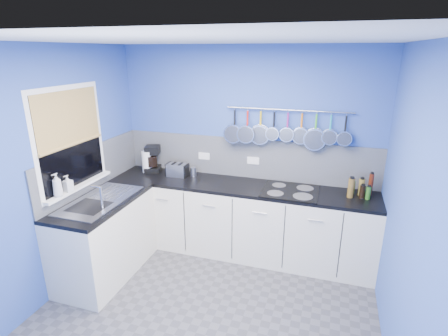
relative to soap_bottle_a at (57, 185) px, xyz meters
The scene contains 43 objects.
floor 1.93m from the soap_bottle_a, ahead, with size 3.20×3.00×0.02m, color #47474C.
ceiling 2.03m from the soap_bottle_a, ahead, with size 3.20×3.00×0.02m, color white.
wall_back 2.16m from the soap_bottle_a, 44.99° to the left, with size 3.20×0.02×2.50m, color #314FA4.
wall_front 2.14m from the soap_bottle_a, 44.25° to the right, with size 3.20×0.02×2.50m, color #314FA4.
wall_left 0.12m from the soap_bottle_a, 166.41° to the left, with size 0.02×3.00×2.50m, color #314FA4.
wall_right 3.14m from the soap_bottle_a, ahead, with size 0.02×3.00×2.50m, color #314FA4.
backsplash_back 2.15m from the soap_bottle_a, 44.57° to the left, with size 3.20×0.02×0.50m, color slate.
backsplash_left 0.62m from the soap_bottle_a, 95.35° to the left, with size 0.02×1.80×0.50m, color slate.
cabinet_run_back 2.09m from the soap_bottle_a, 38.55° to the left, with size 3.20×0.60×0.86m, color silver.
worktop_back 1.98m from the soap_bottle_a, 38.55° to the left, with size 3.20×0.60×0.04m, color black.
cabinet_run_left 0.84m from the soap_bottle_a, 54.24° to the left, with size 0.60×1.20×0.86m, color silver.
worktop_left 0.49m from the soap_bottle_a, 54.24° to the left, with size 0.60×1.20×0.04m, color black.
window_frame 0.50m from the soap_bottle_a, 98.02° to the left, with size 0.01×1.00×1.10m, color white.
window_glass 0.50m from the soap_bottle_a, 97.14° to the left, with size 0.01×0.90×1.00m, color black.
bamboo_blind 0.69m from the soap_bottle_a, 95.72° to the left, with size 0.01×0.90×0.55m, color tan.
window_sill 0.35m from the soap_bottle_a, 93.58° to the left, with size 0.10×0.98×0.03m, color white.
sink_unit 0.47m from the soap_bottle_a, 54.24° to the left, with size 0.50×0.95×0.01m, color silver.
mixer_tap 0.44m from the soap_bottle_a, 19.66° to the left, with size 0.12×0.08×0.26m, color silver, non-canonical shape.
socket_left 1.79m from the soap_bottle_a, 56.74° to the left, with size 0.15×0.01×0.09m, color white.
socket_right 2.21m from the soap_bottle_a, 42.51° to the left, with size 0.15×0.01×0.09m, color white.
pot_rail 2.58m from the soap_bottle_a, 35.90° to the left, with size 0.02×0.02×1.45m, color silver.
soap_bottle_a is the anchor object (origin of this frame).
soap_bottle_b 0.14m from the soap_bottle_a, 90.00° to the left, with size 0.08×0.08×0.17m, color white.
paper_towel 1.33m from the soap_bottle_a, 79.17° to the left, with size 0.12×0.12×0.28m, color white.
coffee_maker 1.39m from the soap_bottle_a, 77.39° to the left, with size 0.19×0.21×0.34m, color black, non-canonical shape.
toaster 1.47m from the soap_bottle_a, 61.48° to the left, with size 0.25×0.14×0.16m, color silver.
canister 1.62m from the soap_bottle_a, 56.30° to the left, with size 0.08×0.08×0.12m, color silver.
hob 2.46m from the soap_bottle_a, 28.98° to the left, with size 0.63×0.55×0.01m, color black.
pan_0 2.06m from the soap_bottle_a, 46.29° to the left, with size 0.23×0.11×0.42m, color silver, non-canonical shape.
pan_1 2.17m from the soap_bottle_a, 43.21° to the left, with size 0.22×0.11×0.41m, color silver, non-canonical shape.
pan_2 2.28m from the soap_bottle_a, 40.44° to the left, with size 0.24×0.06×0.43m, color silver, non-canonical shape.
pan_3 2.41m from the soap_bottle_a, 37.95° to the left, with size 0.16×0.12×0.35m, color silver, non-canonical shape.
pan_4 2.54m from the soap_bottle_a, 35.71° to the left, with size 0.17×0.08×0.36m, color silver, non-canonical shape.
pan_5 2.66m from the soap_bottle_a, 33.69° to the left, with size 0.19×0.06×0.38m, color silver, non-canonical shape.
pan_6 2.79m from the soap_bottle_a, 31.87° to the left, with size 0.25×0.06×0.44m, color silver, non-canonical shape.
pan_7 2.93m from the soap_bottle_a, 30.21° to the left, with size 0.17×0.07×0.36m, color silver, non-canonical shape.
pan_8 3.07m from the soap_bottle_a, 28.70° to the left, with size 0.16×0.10×0.35m, color silver, non-canonical shape.
condiment_0 3.28m from the soap_bottle_a, 24.10° to the left, with size 0.05×0.05×0.25m, color #4C190C.
condiment_1 3.19m from the soap_bottle_a, 24.55° to the left, with size 0.06×0.06×0.19m, color olive.
condiment_2 3.11m from the soap_bottle_a, 25.52° to the left, with size 0.07×0.07×0.15m, color #3F721E.
condiment_3 3.22m from the soap_bottle_a, 22.48° to the left, with size 0.05×0.05×0.14m, color #265919.
condiment_4 3.16m from the soap_bottle_a, 23.02° to the left, with size 0.06×0.06×0.14m, color black.
condiment_5 3.05m from the soap_bottle_a, 23.71° to the left, with size 0.07×0.07×0.22m, color brown.
Camera 1 is at (1.01, -2.58, 2.42)m, focal length 28.04 mm.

